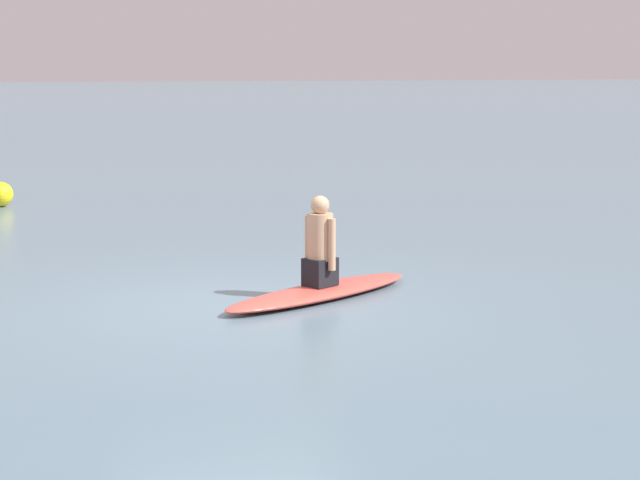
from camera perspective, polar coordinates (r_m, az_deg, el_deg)
ground_plane at (r=11.47m, az=-4.35°, el=-3.42°), size 400.00×400.00×0.00m
surfboard at (r=11.77m, az=0.00°, el=-2.73°), size 1.74×2.73×0.14m
person_paddler at (r=11.68m, az=0.00°, el=-0.27°), size 0.42×0.41×0.98m
buoy_marker at (r=20.37m, az=-16.42°, el=2.32°), size 0.45×0.45×0.45m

